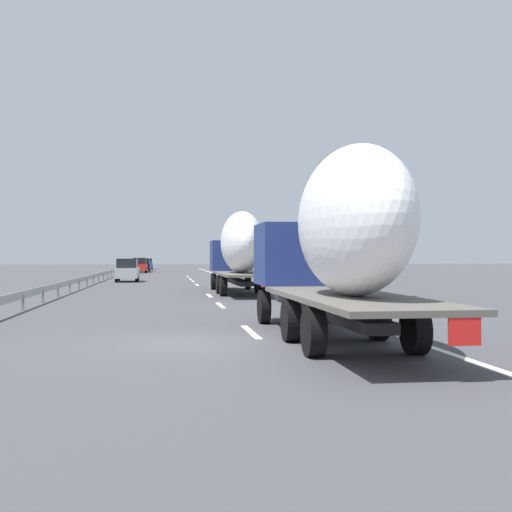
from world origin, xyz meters
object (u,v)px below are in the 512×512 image
at_px(truck_lead, 239,248).
at_px(car_black_suv, 144,265).
at_px(truck_trailing, 337,239).
at_px(car_blue_sedan, 147,264).
at_px(car_silver_hatch, 127,270).
at_px(road_sign, 250,256).
at_px(car_red_compact, 140,265).

bearing_deg(truck_lead, car_black_suv, 7.21).
distance_m(truck_trailing, car_blue_sedan, 92.92).
distance_m(car_silver_hatch, car_black_suv, 38.42).
xyz_separation_m(car_silver_hatch, road_sign, (0.40, -10.37, 1.15)).
xyz_separation_m(car_red_compact, car_blue_sedan, (23.04, -0.25, -0.04)).
relative_size(truck_lead, car_silver_hatch, 2.94).
xyz_separation_m(car_red_compact, car_silver_hatch, (-30.30, -0.14, -0.01)).
xyz_separation_m(truck_lead, car_red_compact, (48.76, 7.42, -1.58)).
height_order(truck_lead, car_silver_hatch, truck_lead).
bearing_deg(road_sign, car_red_compact, 19.38).
bearing_deg(car_black_suv, car_red_compact, 178.47).
xyz_separation_m(car_black_suv, car_blue_sedan, (14.92, -0.03, -0.01)).
bearing_deg(truck_lead, car_red_compact, 8.65).
relative_size(car_red_compact, car_blue_sedan, 1.01).
xyz_separation_m(car_silver_hatch, car_black_suv, (38.42, -0.07, -0.02)).
relative_size(truck_trailing, car_blue_sedan, 2.86).
distance_m(car_silver_hatch, road_sign, 10.44).
xyz_separation_m(car_black_suv, road_sign, (-38.01, -10.30, 1.17)).
relative_size(car_red_compact, car_silver_hatch, 0.99).
relative_size(truck_lead, truck_trailing, 1.05).
distance_m(truck_lead, road_sign, 19.12).
height_order(car_silver_hatch, road_sign, road_sign).
distance_m(truck_trailing, car_black_suv, 78.05).
distance_m(truck_trailing, road_sign, 39.81).
relative_size(truck_trailing, road_sign, 3.98).
relative_size(car_silver_hatch, road_sign, 1.42).
bearing_deg(car_red_compact, truck_lead, -171.35).
distance_m(car_red_compact, car_black_suv, 8.12).
bearing_deg(truck_trailing, truck_lead, 0.00).
height_order(car_black_suv, road_sign, road_sign).
xyz_separation_m(truck_lead, car_blue_sedan, (71.80, 7.17, -1.63)).
height_order(car_red_compact, road_sign, road_sign).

